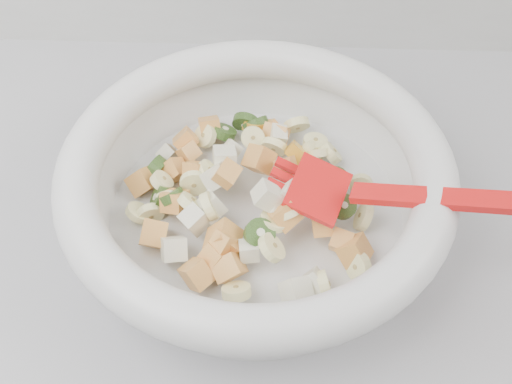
{
  "coord_description": "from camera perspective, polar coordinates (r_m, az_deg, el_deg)",
  "views": [
    {
      "loc": [
        0.18,
        1.06,
        1.39
      ],
      "look_at": [
        0.16,
        1.45,
        0.95
      ],
      "focal_mm": 45.0,
      "sensor_mm": 36.0,
      "label": 1
    }
  ],
  "objects": [
    {
      "name": "mixing_bowl",
      "position": [
        0.58,
        0.0,
        0.5
      ],
      "size": [
        0.44,
        0.36,
        0.13
      ],
      "color": "silver",
      "rests_on": "counter"
    }
  ]
}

